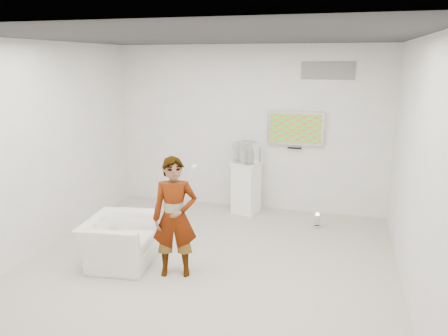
# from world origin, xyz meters

# --- Properties ---
(room) EXTENTS (5.01, 5.01, 3.00)m
(room) POSITION_xyz_m (0.00, 0.00, 1.50)
(room) COLOR #B0ACA1
(room) RESTS_ON ground
(tv) EXTENTS (1.00, 0.08, 0.60)m
(tv) POSITION_xyz_m (0.85, 2.45, 1.55)
(tv) COLOR #BDBCC1
(tv) RESTS_ON room
(logo_decal) EXTENTS (0.90, 0.02, 0.30)m
(logo_decal) POSITION_xyz_m (1.35, 2.49, 2.55)
(logo_decal) COLOR slate
(logo_decal) RESTS_ON room
(person) EXTENTS (0.66, 0.53, 1.57)m
(person) POSITION_xyz_m (-0.33, -0.40, 0.78)
(person) COLOR white
(person) RESTS_ON room
(armchair) EXTENTS (0.96, 1.07, 0.64)m
(armchair) POSITION_xyz_m (-1.19, -0.31, 0.32)
(armchair) COLOR white
(armchair) RESTS_ON room
(pedestal) EXTENTS (0.56, 0.56, 0.94)m
(pedestal) POSITION_xyz_m (0.03, 2.17, 0.47)
(pedestal) COLOR white
(pedestal) RESTS_ON room
(floor_uplight) EXTENTS (0.20, 0.20, 0.25)m
(floor_uplight) POSITION_xyz_m (1.34, 1.73, 0.13)
(floor_uplight) COLOR silver
(floor_uplight) RESTS_ON room
(vitrine) EXTENTS (0.48, 0.48, 0.37)m
(vitrine) POSITION_xyz_m (0.03, 2.17, 1.12)
(vitrine) COLOR white
(vitrine) RESTS_ON pedestal
(console) EXTENTS (0.10, 0.18, 0.24)m
(console) POSITION_xyz_m (0.03, 2.17, 1.06)
(console) COLOR white
(console) RESTS_ON pedestal
(wii_remote) EXTENTS (0.04, 0.13, 0.03)m
(wii_remote) POSITION_xyz_m (-0.13, -0.18, 1.41)
(wii_remote) COLOR white
(wii_remote) RESTS_ON person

